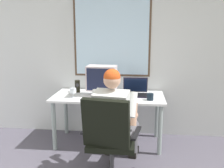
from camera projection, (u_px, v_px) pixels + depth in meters
The scene contains 9 objects.
wall_rear at pixel (128, 48), 3.91m from camera, with size 5.78×0.08×2.75m.
desk at pixel (108, 102), 3.68m from camera, with size 1.59×0.73×0.73m.
office_chair at pixel (109, 135), 2.75m from camera, with size 0.66×0.63×0.98m.
person_seated at pixel (115, 118), 2.98m from camera, with size 0.59×0.85×1.24m.
crt_monitor at pixel (102, 78), 3.61m from camera, with size 0.42×0.28×0.43m.
laptop at pixel (135, 90), 3.70m from camera, with size 0.36×0.32×0.24m.
wine_glass at pixel (73, 91), 3.54m from camera, with size 0.09×0.09×0.14m.
desk_speaker at pixel (77, 86), 3.84m from camera, with size 0.08×0.09×0.18m.
coffee_mug at pixel (150, 97), 3.41m from camera, with size 0.09×0.09×0.09m.
Camera 1 is at (0.15, -1.29, 1.65)m, focal length 40.83 mm.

